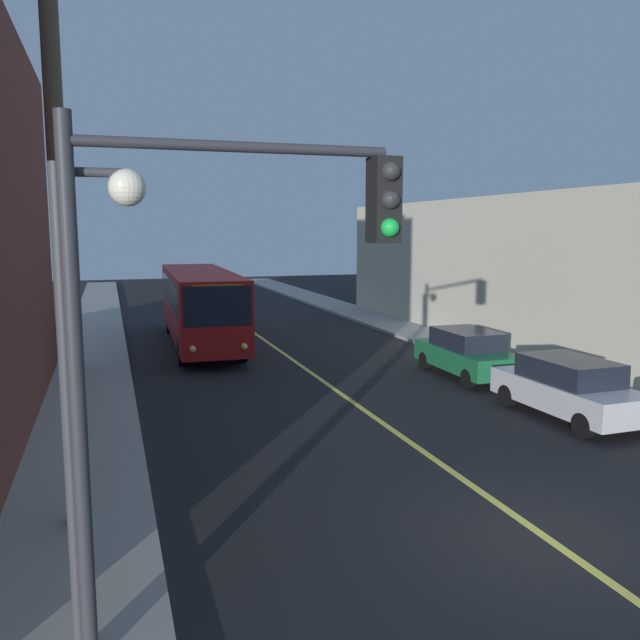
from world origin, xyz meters
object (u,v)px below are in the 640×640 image
at_px(parked_car_green, 467,353).
at_px(traffic_signal_left_corner, 220,289).
at_px(city_bus, 200,303).
at_px(utility_pole_near, 56,159).
at_px(parked_car_silver, 569,388).
at_px(street_lamp_left, 87,344).

height_order(parked_car_green, traffic_signal_left_corner, traffic_signal_left_corner).
relative_size(city_bus, utility_pole_near, 1.14).
bearing_deg(parked_car_silver, utility_pole_near, -166.47).
height_order(city_bus, parked_car_silver, city_bus).
relative_size(parked_car_silver, parked_car_green, 1.01).
bearing_deg(city_bus, traffic_signal_left_corner, -96.87).
distance_m(city_bus, street_lamp_left, 21.35).
height_order(utility_pole_near, traffic_signal_left_corner, utility_pole_near).
bearing_deg(parked_car_green, traffic_signal_left_corner, -130.78).
bearing_deg(street_lamp_left, utility_pole_near, 96.86).
distance_m(city_bus, parked_car_silver, 16.30).
bearing_deg(street_lamp_left, parked_car_green, 45.15).
height_order(parked_car_green, street_lamp_left, street_lamp_left).
relative_size(parked_car_green, street_lamp_left, 0.80).
bearing_deg(traffic_signal_left_corner, utility_pole_near, 116.02).
bearing_deg(utility_pole_near, city_bus, 75.72).
distance_m(parked_car_silver, parked_car_green, 5.16).
bearing_deg(parked_car_silver, parked_car_green, 89.72).
xyz_separation_m(city_bus, parked_car_silver, (7.67, -14.34, -0.98)).
height_order(city_bus, street_lamp_left, street_lamp_left).
xyz_separation_m(parked_car_silver, parked_car_green, (0.03, 5.16, 0.00)).
distance_m(parked_car_green, traffic_signal_left_corner, 16.05).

